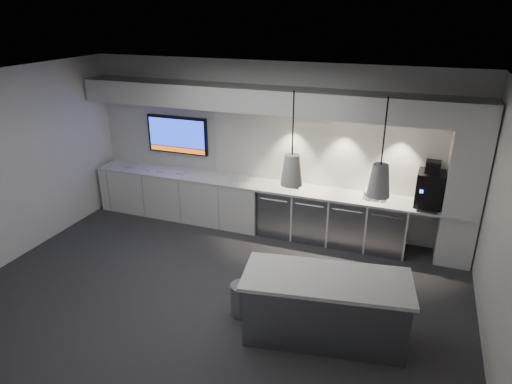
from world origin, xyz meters
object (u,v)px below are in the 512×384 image
at_px(bin, 242,299).
at_px(coffee_machine, 430,187).
at_px(wall_tv, 177,135).
at_px(island, 325,307).

height_order(bin, coffee_machine, coffee_machine).
height_order(wall_tv, bin, wall_tv).
height_order(island, bin, island).
height_order(wall_tv, coffee_machine, wall_tv).
xyz_separation_m(wall_tv, bin, (2.43, -2.74, -1.34)).
relative_size(island, bin, 4.72).
bearing_deg(bin, wall_tv, 131.59).
distance_m(bin, coffee_machine, 3.45).
relative_size(wall_tv, coffee_machine, 1.70).
bearing_deg(bin, island, -3.27).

